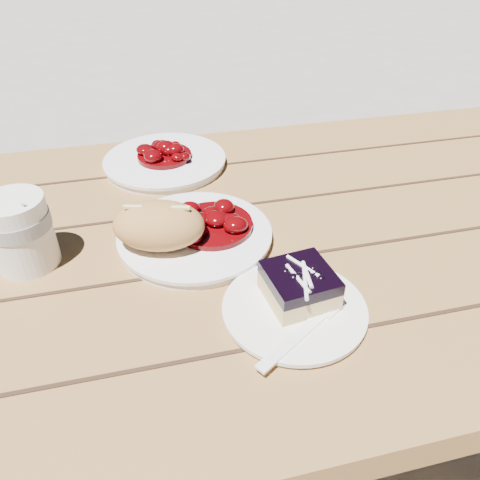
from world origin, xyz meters
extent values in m
cube|color=brown|center=(0.00, 0.00, 0.72)|extent=(2.00, 0.80, 0.05)
cube|color=brown|center=(0.88, 0.32, 0.35)|extent=(0.07, 0.07, 0.70)
cube|color=brown|center=(0.00, 0.65, 0.44)|extent=(1.80, 0.25, 0.04)
cube|color=brown|center=(0.80, 0.65, 0.21)|extent=(0.06, 0.06, 0.42)
cylinder|color=white|center=(0.15, 0.00, 0.76)|extent=(0.24, 0.24, 0.02)
ellipsoid|color=#B28044|center=(0.09, -0.02, 0.80)|extent=(0.16, 0.12, 0.07)
cylinder|color=white|center=(0.25, -0.19, 0.76)|extent=(0.18, 0.18, 0.01)
cube|color=#DABB77|center=(0.26, -0.18, 0.77)|extent=(0.09, 0.09, 0.03)
cube|color=black|center=(0.26, -0.18, 0.80)|extent=(0.09, 0.09, 0.02)
cylinder|color=white|center=(-0.10, 0.00, 0.81)|extent=(0.09, 0.09, 0.11)
cylinder|color=white|center=(0.13, 0.27, 0.76)|extent=(0.24, 0.24, 0.02)
camera|label=1|loc=(0.08, -0.60, 1.20)|focal=35.00mm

